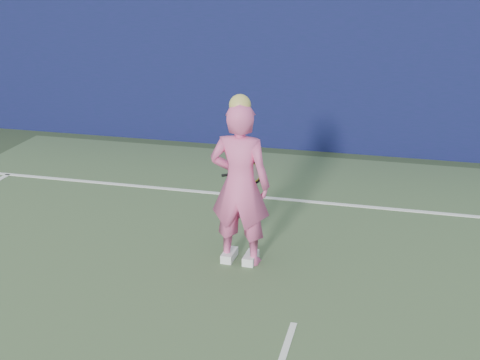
# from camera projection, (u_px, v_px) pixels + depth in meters

# --- Properties ---
(backstop_wall) EXTENTS (24.00, 0.40, 2.50)m
(backstop_wall) POSITION_uv_depth(u_px,v_px,m) (355.00, 75.00, 10.63)
(backstop_wall) COLOR #0C1438
(backstop_wall) RESTS_ON ground
(player) EXTENTS (0.65, 0.44, 1.83)m
(player) POSITION_uv_depth(u_px,v_px,m) (240.00, 184.00, 6.92)
(player) COLOR #E65997
(player) RESTS_ON ground
(racket) EXTENTS (0.51, 0.16, 0.28)m
(racket) POSITION_uv_depth(u_px,v_px,m) (249.00, 173.00, 7.30)
(racket) COLOR black
(racket) RESTS_ON ground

